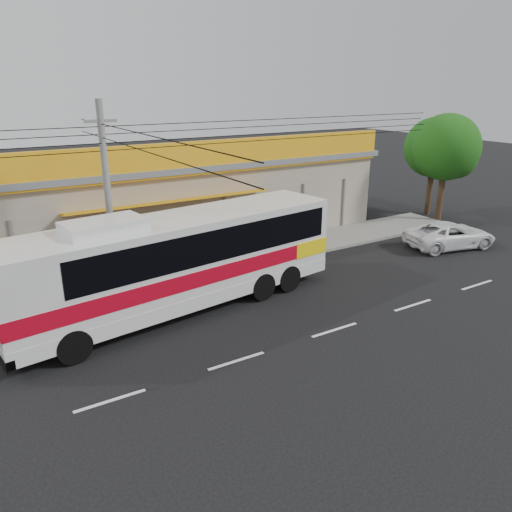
{
  "coord_description": "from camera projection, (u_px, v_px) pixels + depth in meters",
  "views": [
    {
      "loc": [
        -10.68,
        -14.57,
        8.3
      ],
      "look_at": [
        -0.52,
        2.0,
        1.55
      ],
      "focal_mm": 35.0,
      "sensor_mm": 36.0,
      "label": 1
    }
  ],
  "objects": [
    {
      "name": "white_car",
      "position": [
        450.0,
        235.0,
        26.46
      ],
      "size": [
        5.25,
        3.24,
        1.36
      ],
      "primitive_type": "imported",
      "rotation": [
        0.0,
        0.0,
        1.36
      ],
      "color": "white",
      "rests_on": "ground"
    },
    {
      "name": "coach_bus",
      "position": [
        183.0,
        256.0,
        18.72
      ],
      "size": [
        13.38,
        4.5,
        4.05
      ],
      "rotation": [
        0.0,
        0.0,
        0.13
      ],
      "color": "silver",
      "rests_on": "ground"
    },
    {
      "name": "tree_far",
      "position": [
        448.0,
        150.0,
        30.16
      ],
      "size": [
        4.01,
        4.01,
        6.65
      ],
      "color": "#312113",
      "rests_on": "ground"
    },
    {
      "name": "tree_near",
      "position": [
        436.0,
        149.0,
        32.04
      ],
      "size": [
        3.81,
        3.81,
        6.31
      ],
      "color": "#312113",
      "rests_on": "ground"
    },
    {
      "name": "storefront_building",
      "position": [
        176.0,
        195.0,
        28.26
      ],
      "size": [
        22.6,
        9.2,
        5.7
      ],
      "color": "#A29482",
      "rests_on": "ground"
    },
    {
      "name": "lane_markings",
      "position": [
        335.0,
        330.0,
        17.71
      ],
      "size": [
        50.0,
        0.12,
        0.01
      ],
      "primitive_type": null,
      "color": "silver",
      "rests_on": "ground"
    },
    {
      "name": "ground",
      "position": [
        294.0,
        305.0,
        19.73
      ],
      "size": [
        120.0,
        120.0,
        0.0
      ],
      "primitive_type": "plane",
      "color": "black",
      "rests_on": "ground"
    },
    {
      "name": "utility_pole",
      "position": [
        102.0,
        138.0,
        18.16
      ],
      "size": [
        34.0,
        14.0,
        7.79
      ],
      "color": "#626260",
      "rests_on": "ground"
    },
    {
      "name": "motorbike_red",
      "position": [
        118.0,
        279.0,
        20.55
      ],
      "size": [
        2.03,
        0.77,
        1.05
      ],
      "primitive_type": "imported",
      "rotation": [
        0.0,
        0.0,
        1.61
      ],
      "color": "maroon",
      "rests_on": "sidewalk"
    },
    {
      "name": "sidewalk",
      "position": [
        223.0,
        260.0,
        24.54
      ],
      "size": [
        30.0,
        3.2,
        0.15
      ],
      "primitive_type": "cube",
      "color": "gray",
      "rests_on": "ground"
    }
  ]
}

